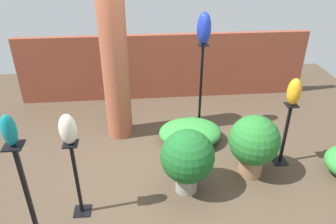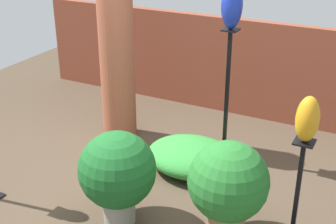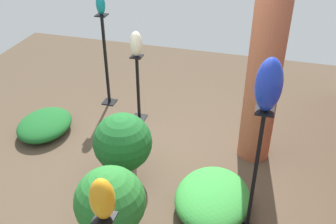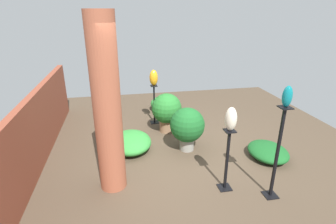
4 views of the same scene
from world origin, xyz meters
TOP-DOWN VIEW (x-y plane):
  - ground_plane at (0.00, 0.00)m, footprint 8.00×8.00m
  - brick_pillar at (-0.86, 1.21)m, footprint 0.41×0.41m
  - pedestal_teal at (-1.57, -1.14)m, footprint 0.20×0.20m
  - pedestal_ivory at (-1.26, -0.52)m, footprint 0.20×0.20m
  - pedestal_cobalt at (0.49, 1.27)m, footprint 0.20×0.20m
  - art_vase_teal at (-1.57, -1.14)m, footprint 0.12×0.13m
  - art_vase_ivory at (-1.26, -0.52)m, footprint 0.19×0.17m
  - art_vase_cobalt at (0.49, 1.27)m, footprint 0.22×0.23m
  - art_vase_amber at (1.52, 0.20)m, footprint 0.18×0.20m
  - potted_plant_mid_right at (0.06, -0.25)m, footprint 0.69×0.69m
  - potted_plant_near_pillar at (0.99, -0.01)m, footprint 0.68×0.68m
  - foliage_bed_west at (0.27, 0.86)m, footprint 1.00×0.82m
  - foliage_bed_center at (-0.55, -1.69)m, footprint 0.87×0.72m

SIDE VIEW (x-z plane):
  - ground_plane at x=0.00m, z-range 0.00..0.00m
  - foliage_bed_center at x=-0.55m, z-range 0.00..0.26m
  - foliage_bed_west at x=0.27m, z-range 0.00..0.32m
  - pedestal_ivory at x=-1.26m, z-range -0.05..0.97m
  - potted_plant_mid_right at x=0.06m, z-range 0.07..0.96m
  - potted_plant_near_pillar at x=0.99m, z-range 0.07..0.98m
  - pedestal_teal at x=-1.57m, z-range -0.05..1.39m
  - pedestal_cobalt at x=0.49m, z-range -0.05..1.43m
  - art_vase_amber at x=1.52m, z-range 0.96..1.34m
  - art_vase_ivory at x=-1.26m, z-range 1.01..1.37m
  - brick_pillar at x=-0.86m, z-range 0.00..2.66m
  - art_vase_teal at x=-1.57m, z-range 1.45..1.74m
  - art_vase_cobalt at x=0.49m, z-range 1.48..1.97m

